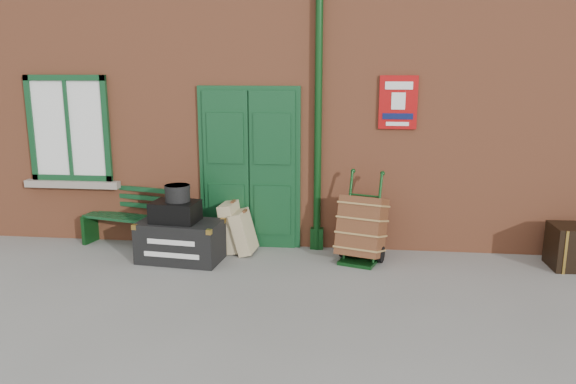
# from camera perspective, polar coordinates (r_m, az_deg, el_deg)

# --- Properties ---
(ground) EXTENTS (80.00, 80.00, 0.00)m
(ground) POSITION_cam_1_polar(r_m,az_deg,el_deg) (6.70, -3.49, -9.43)
(ground) COLOR gray
(ground) RESTS_ON ground
(station_building) EXTENTS (10.30, 4.30, 4.36)m
(station_building) POSITION_cam_1_polar(r_m,az_deg,el_deg) (9.67, -0.06, 10.58)
(station_building) COLOR #A95836
(station_building) RESTS_ON ground
(bench) EXTENTS (1.45, 0.75, 0.86)m
(bench) POSITION_cam_1_polar(r_m,az_deg,el_deg) (8.31, -15.49, -2.33)
(bench) COLOR #113E1E
(bench) RESTS_ON ground
(houdini_trunk) EXTENTS (1.13, 0.70, 0.53)m
(houdini_trunk) POSITION_cam_1_polar(r_m,az_deg,el_deg) (7.54, -10.88, -4.92)
(houdini_trunk) COLOR black
(houdini_trunk) RESTS_ON ground
(strongbox) EXTENTS (0.63, 0.49, 0.27)m
(strongbox) POSITION_cam_1_polar(r_m,az_deg,el_deg) (7.45, -11.37, -1.96)
(strongbox) COLOR black
(strongbox) RESTS_ON houdini_trunk
(hatbox) EXTENTS (0.35, 0.35, 0.21)m
(hatbox) POSITION_cam_1_polar(r_m,az_deg,el_deg) (7.41, -11.16, -0.11)
(hatbox) COLOR black
(hatbox) RESTS_ON strongbox
(suitcase_back) EXTENTS (0.33, 0.51, 0.69)m
(suitcase_back) POSITION_cam_1_polar(r_m,az_deg,el_deg) (7.83, -5.68, -3.48)
(suitcase_back) COLOR tan
(suitcase_back) RESTS_ON ground
(suitcase_front) EXTENTS (0.36, 0.46, 0.60)m
(suitcase_front) POSITION_cam_1_polar(r_m,az_deg,el_deg) (7.72, -4.52, -4.06)
(suitcase_front) COLOR tan
(suitcase_front) RESTS_ON ground
(porter_trolley) EXTENTS (0.72, 0.75, 1.16)m
(porter_trolley) POSITION_cam_1_polar(r_m,az_deg,el_deg) (7.41, 7.50, -3.63)
(porter_trolley) COLOR #0D3512
(porter_trolley) RESTS_ON ground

